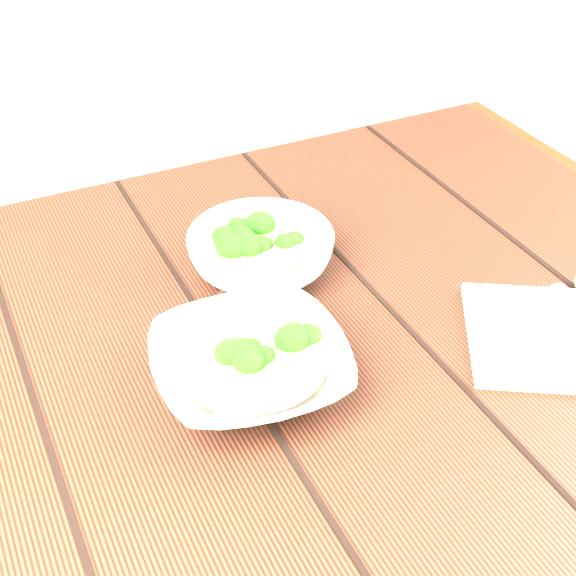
% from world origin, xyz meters
% --- Properties ---
extents(table, '(1.20, 0.80, 0.75)m').
position_xyz_m(table, '(0.00, 0.00, 0.63)').
color(table, '#33170E').
rests_on(table, ground).
extents(soup_bowl_front, '(0.22, 0.22, 0.06)m').
position_xyz_m(soup_bowl_front, '(-0.01, -0.08, 0.78)').
color(soup_bowl_front, white).
rests_on(soup_bowl_front, table).
extents(soup_bowl_back, '(0.23, 0.23, 0.06)m').
position_xyz_m(soup_bowl_back, '(0.08, 0.10, 0.78)').
color(soup_bowl_back, white).
rests_on(soup_bowl_back, table).
extents(trivet, '(0.12, 0.12, 0.02)m').
position_xyz_m(trivet, '(0.03, 0.02, 0.76)').
color(trivet, black).
rests_on(trivet, table).
extents(napkin, '(0.26, 0.25, 0.01)m').
position_xyz_m(napkin, '(0.32, -0.16, 0.76)').
color(napkin, beige).
rests_on(napkin, table).
extents(spoon_left, '(0.13, 0.14, 0.01)m').
position_xyz_m(spoon_left, '(0.34, -0.13, 0.76)').
color(spoon_left, '#B2AA9D').
rests_on(spoon_left, napkin).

